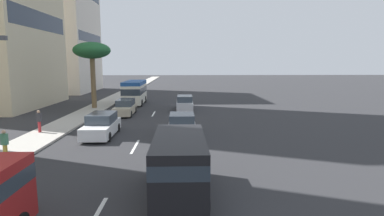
{
  "coord_description": "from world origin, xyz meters",
  "views": [
    {
      "loc": [
        -4.1,
        -3.01,
        5.24
      ],
      "look_at": [
        17.89,
        -3.69,
        2.01
      ],
      "focal_mm": 28.83,
      "sensor_mm": 36.0,
      "label": 1
    }
  ],
  "objects": [
    {
      "name": "van_fourth",
      "position": [
        7.63,
        -2.87,
        1.36
      ],
      "size": [
        4.94,
        2.15,
        2.38
      ],
      "color": "black",
      "rests_on": "ground_plane"
    },
    {
      "name": "pedestrian_near_lamp",
      "position": [
        12.18,
        6.5,
        1.01
      ],
      "size": [
        0.3,
        0.36,
        1.57
      ],
      "rotation": [
        0.0,
        0.0,
        4.5
      ],
      "color": "gold",
      "rests_on": "sidewalk_right"
    },
    {
      "name": "car_second",
      "position": [
        30.17,
        -3.26,
        0.77
      ],
      "size": [
        4.78,
        1.86,
        1.63
      ],
      "color": "silver",
      "rests_on": "ground_plane"
    },
    {
      "name": "ground_plane",
      "position": [
        31.5,
        0.0,
        0.0
      ],
      "size": [
        198.0,
        198.0,
        0.0
      ],
      "primitive_type": "plane",
      "color": "#2D2D30"
    },
    {
      "name": "car_seventh",
      "position": [
        27.1,
        2.82,
        0.74
      ],
      "size": [
        4.75,
        1.79,
        1.56
      ],
      "rotation": [
        0.0,
        0.0,
        3.14
      ],
      "color": "beige",
      "rests_on": "ground_plane"
    },
    {
      "name": "car_third",
      "position": [
        17.81,
        2.82,
        0.78
      ],
      "size": [
        4.8,
        1.92,
        1.65
      ],
      "rotation": [
        0.0,
        0.0,
        3.14
      ],
      "color": "white",
      "rests_on": "ground_plane"
    },
    {
      "name": "sidewalk_right",
      "position": [
        31.5,
        6.99,
        0.07
      ],
      "size": [
        162.0,
        2.81,
        0.15
      ],
      "primitive_type": "cube",
      "color": "#B2ADA3",
      "rests_on": "ground_plane"
    },
    {
      "name": "office_tower_far",
      "position": [
        53.33,
        19.78,
        16.19
      ],
      "size": [
        14.54,
        12.53,
        32.37
      ],
      "color": "silver",
      "rests_on": "ground_plane"
    },
    {
      "name": "pedestrian_mid_block",
      "position": [
        18.58,
        7.59,
        1.06
      ],
      "size": [
        0.3,
        0.36,
        1.65
      ],
      "rotation": [
        0.0,
        0.0,
        1.37
      ],
      "color": "red",
      "rests_on": "sidewalk_right"
    },
    {
      "name": "minibus_fifth",
      "position": [
        35.18,
        3.08,
        1.63
      ],
      "size": [
        6.68,
        2.41,
        2.96
      ],
      "rotation": [
        0.0,
        0.0,
        3.14
      ],
      "color": "silver",
      "rests_on": "ground_plane"
    },
    {
      "name": "lane_stripe_far",
      "position": [
        27.54,
        0.0,
        0.01
      ],
      "size": [
        3.2,
        0.16,
        0.01
      ],
      "primitive_type": "cube",
      "color": "silver",
      "rests_on": "ground_plane"
    },
    {
      "name": "lane_stripe_mid",
      "position": [
        14.9,
        0.0,
        0.01
      ],
      "size": [
        3.2,
        0.16,
        0.01
      ],
      "primitive_type": "cube",
      "color": "silver",
      "rests_on": "ground_plane"
    },
    {
      "name": "palm_tree",
      "position": [
        31.23,
        7.11,
        6.45
      ],
      "size": [
        4.11,
        4.11,
        7.41
      ],
      "color": "brown",
      "rests_on": "sidewalk_right"
    },
    {
      "name": "car_lead",
      "position": [
        17.71,
        -2.96,
        0.78
      ],
      "size": [
        4.02,
        1.95,
        1.64
      ],
      "color": "white",
      "rests_on": "ground_plane"
    }
  ]
}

